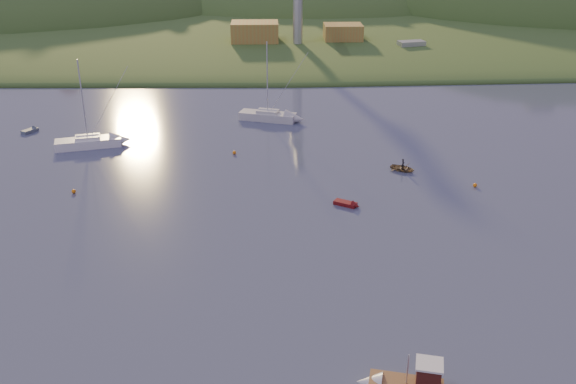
{
  "coord_description": "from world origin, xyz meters",
  "views": [
    {
      "loc": [
        -5.53,
        -30.52,
        31.59
      ],
      "look_at": [
        -3.33,
        32.39,
        3.68
      ],
      "focal_mm": 40.0,
      "sensor_mm": 36.0,
      "label": 1
    }
  ],
  "objects_px": {
    "sailboat_near": "(88,142)",
    "sailboat_far": "(268,115)",
    "red_tender": "(350,205)",
    "grey_dinghy": "(33,130)",
    "canoe": "(403,168)",
    "fishing_boat": "(400,383)"
  },
  "relations": [
    {
      "from": "canoe",
      "to": "grey_dinghy",
      "type": "xyz_separation_m",
      "value": [
        -53.99,
        18.25,
        -0.11
      ]
    },
    {
      "from": "grey_dinghy",
      "to": "sailboat_near",
      "type": "bearing_deg",
      "value": -93.13
    },
    {
      "from": "canoe",
      "to": "red_tender",
      "type": "relative_size",
      "value": 1.02
    },
    {
      "from": "sailboat_far",
      "to": "red_tender",
      "type": "distance_m",
      "value": 34.62
    },
    {
      "from": "canoe",
      "to": "sailboat_near",
      "type": "bearing_deg",
      "value": 109.94
    },
    {
      "from": "canoe",
      "to": "red_tender",
      "type": "height_order",
      "value": "red_tender"
    },
    {
      "from": "sailboat_near",
      "to": "red_tender",
      "type": "height_order",
      "value": "sailboat_near"
    },
    {
      "from": "sailboat_near",
      "to": "grey_dinghy",
      "type": "height_order",
      "value": "sailboat_near"
    },
    {
      "from": "sailboat_far",
      "to": "sailboat_near",
      "type": "bearing_deg",
      "value": -137.48
    },
    {
      "from": "sailboat_near",
      "to": "red_tender",
      "type": "xyz_separation_m",
      "value": [
        35.28,
        -21.42,
        -0.58
      ]
    },
    {
      "from": "fishing_boat",
      "to": "grey_dinghy",
      "type": "bearing_deg",
      "value": -38.87
    },
    {
      "from": "sailboat_near",
      "to": "sailboat_far",
      "type": "height_order",
      "value": "sailboat_far"
    },
    {
      "from": "sailboat_far",
      "to": "grey_dinghy",
      "type": "bearing_deg",
      "value": -155.34
    },
    {
      "from": "red_tender",
      "to": "grey_dinghy",
      "type": "distance_m",
      "value": 54.15
    },
    {
      "from": "red_tender",
      "to": "grey_dinghy",
      "type": "relative_size",
      "value": 1.04
    },
    {
      "from": "fishing_boat",
      "to": "red_tender",
      "type": "bearing_deg",
      "value": -76.47
    },
    {
      "from": "fishing_boat",
      "to": "canoe",
      "type": "relative_size",
      "value": 1.95
    },
    {
      "from": "sailboat_far",
      "to": "canoe",
      "type": "distance_m",
      "value": 28.63
    },
    {
      "from": "sailboat_near",
      "to": "red_tender",
      "type": "bearing_deg",
      "value": -45.38
    },
    {
      "from": "fishing_boat",
      "to": "canoe",
      "type": "height_order",
      "value": "fishing_boat"
    },
    {
      "from": "fishing_boat",
      "to": "sailboat_far",
      "type": "bearing_deg",
      "value": -67.95
    },
    {
      "from": "fishing_boat",
      "to": "red_tender",
      "type": "relative_size",
      "value": 1.99
    }
  ]
}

